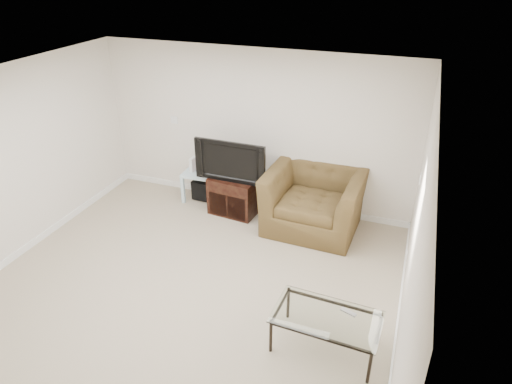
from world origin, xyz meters
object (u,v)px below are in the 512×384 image
(side_table, at_px, (202,185))
(subwoofer, at_px, (204,188))
(recliner, at_px, (315,191))
(coffee_table, at_px, (326,332))
(television, at_px, (233,159))
(tv_stand, at_px, (235,195))

(side_table, height_order, subwoofer, side_table)
(side_table, relative_size, subwoofer, 1.63)
(recliner, xyz_separation_m, coffee_table, (0.70, -2.30, -0.39))
(subwoofer, bearing_deg, side_table, -143.83)
(television, bearing_deg, tv_stand, 85.17)
(tv_stand, xyz_separation_m, subwoofer, (-0.65, 0.25, -0.12))
(coffee_table, bearing_deg, recliner, 106.88)
(television, relative_size, coffee_table, 0.96)
(tv_stand, relative_size, subwoofer, 2.25)
(tv_stand, bearing_deg, subwoofer, 164.54)
(side_table, bearing_deg, television, -20.88)
(tv_stand, bearing_deg, side_table, 167.07)
(subwoofer, height_order, coffee_table, coffee_table)
(television, height_order, coffee_table, television)
(tv_stand, relative_size, television, 0.70)
(television, height_order, subwoofer, television)
(side_table, relative_size, recliner, 0.38)
(television, height_order, recliner, television)
(tv_stand, bearing_deg, coffee_table, -43.75)
(recliner, distance_m, coffee_table, 2.43)
(tv_stand, distance_m, coffee_table, 3.03)
(television, xyz_separation_m, recliner, (1.27, 0.03, -0.32))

